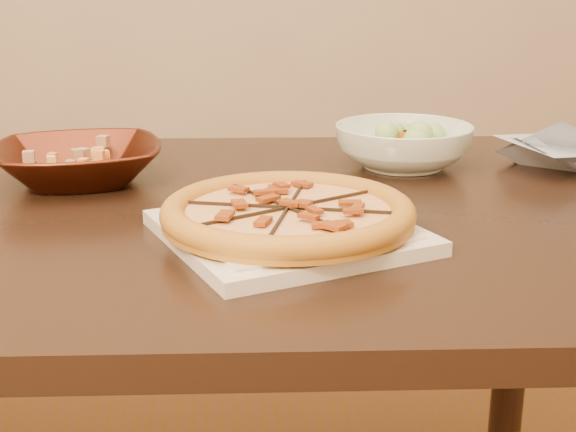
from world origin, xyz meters
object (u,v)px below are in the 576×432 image
(pizza, at_px, (288,213))
(salad_bowl, at_px, (403,146))
(plate, at_px, (288,231))
(dining_table, at_px, (199,268))
(bronze_bowl, at_px, (79,163))

(pizza, distance_m, salad_bowl, 0.42)
(pizza, bearing_deg, plate, -35.82)
(plate, xyz_separation_m, pizza, (-0.00, 0.00, 0.02))
(plate, distance_m, salad_bowl, 0.42)
(dining_table, bearing_deg, plate, -54.95)
(dining_table, bearing_deg, bronze_bowl, 143.39)
(dining_table, relative_size, bronze_bowl, 5.87)
(dining_table, bearing_deg, pizza, -54.96)
(plate, bearing_deg, bronze_bowl, 134.81)
(plate, distance_m, pizza, 0.02)
(salad_bowl, bearing_deg, dining_table, -150.86)
(bronze_bowl, height_order, salad_bowl, salad_bowl)
(plate, height_order, salad_bowl, salad_bowl)
(pizza, relative_size, salad_bowl, 1.37)
(bronze_bowl, xyz_separation_m, salad_bowl, (0.53, 0.05, 0.00))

